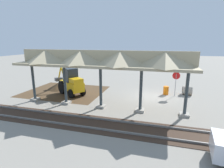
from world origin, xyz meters
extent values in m
plane|color=gray|center=(0.00, 0.00, 0.00)|extent=(120.00, 120.00, 0.00)
cube|color=#4C3823|center=(9.82, 0.63, 0.00)|extent=(8.67, 7.00, 0.01)
cube|color=#9E998E|center=(-2.56, 4.24, 0.10)|extent=(0.70, 0.70, 0.20)
cylinder|color=#2D383D|center=(-2.56, 4.24, 1.80)|extent=(0.24, 0.24, 3.60)
cube|color=#9E998E|center=(0.82, 4.24, 0.10)|extent=(0.70, 0.70, 0.20)
cylinder|color=#2D383D|center=(0.82, 4.24, 1.80)|extent=(0.24, 0.24, 3.60)
cube|color=#9E998E|center=(4.21, 4.24, 0.10)|extent=(0.70, 0.70, 0.20)
cylinder|color=#2D383D|center=(4.21, 4.24, 1.80)|extent=(0.24, 0.24, 3.60)
cube|color=#9E998E|center=(7.59, 4.24, 0.10)|extent=(0.70, 0.70, 0.20)
cylinder|color=#2D383D|center=(7.59, 4.24, 1.80)|extent=(0.24, 0.24, 3.60)
cube|color=#9E998E|center=(10.98, 4.24, 0.10)|extent=(0.70, 0.70, 0.20)
cylinder|color=#2D383D|center=(10.98, 4.24, 1.80)|extent=(0.24, 0.24, 3.60)
cube|color=tan|center=(4.21, 4.24, 3.70)|extent=(14.74, 3.20, 0.20)
cube|color=tan|center=(4.21, 4.24, 4.35)|extent=(14.74, 0.20, 1.10)
pyramid|color=tan|center=(-0.87, 4.24, 4.35)|extent=(3.05, 3.20, 1.10)
pyramid|color=tan|center=(2.52, 4.24, 4.35)|extent=(3.05, 3.20, 1.10)
pyramid|color=tan|center=(5.90, 4.24, 4.35)|extent=(3.05, 3.20, 1.10)
pyramid|color=tan|center=(9.29, 4.24, 4.35)|extent=(3.05, 3.20, 1.10)
cube|color=slate|center=(0.00, 6.69, 0.07)|extent=(60.00, 0.08, 0.15)
cube|color=slate|center=(0.00, 8.12, 0.07)|extent=(60.00, 0.08, 0.15)
cube|color=#38281E|center=(0.00, 7.40, 0.01)|extent=(60.00, 2.58, 0.03)
cylinder|color=gray|center=(-2.18, -0.92, 1.18)|extent=(0.06, 0.06, 2.36)
cylinder|color=red|center=(-2.18, -0.92, 2.17)|extent=(0.75, 0.16, 0.76)
cube|color=#EAB214|center=(8.49, 1.44, 0.97)|extent=(3.37, 2.89, 0.90)
cube|color=#1E262D|center=(8.65, 1.33, 2.12)|extent=(1.73, 1.70, 1.40)
cube|color=#EAB214|center=(7.65, 2.02, 1.67)|extent=(1.57, 1.55, 0.50)
cylinder|color=black|center=(8.87, 0.31, 0.70)|extent=(1.32, 1.04, 1.40)
cylinder|color=black|center=(9.68, 1.48, 0.70)|extent=(1.32, 1.04, 1.40)
cylinder|color=black|center=(7.22, 1.52, 0.45)|extent=(0.91, 0.76, 0.90)
cylinder|color=black|center=(7.96, 2.59, 0.45)|extent=(0.91, 0.76, 0.90)
cylinder|color=#EAB214|center=(10.18, 0.27, 2.08)|extent=(0.98, 0.75, 1.41)
cylinder|color=#EAB214|center=(10.95, -0.26, 1.91)|extent=(0.98, 0.75, 1.71)
cube|color=#47474C|center=(11.34, -0.53, 1.10)|extent=(0.95, 1.00, 0.40)
cone|color=#4C3823|center=(11.16, -0.17, 0.00)|extent=(5.37, 5.37, 1.45)
cylinder|color=#9E9384|center=(-3.48, -1.80, 0.48)|extent=(1.01, 1.01, 0.95)
cylinder|color=black|center=(-3.00, -1.83, 0.48)|extent=(0.06, 0.62, 0.62)
cylinder|color=orange|center=(-1.28, -1.24, 0.45)|extent=(0.56, 0.56, 0.90)
camera|label=1|loc=(-0.60, 17.76, 5.55)|focal=28.00mm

